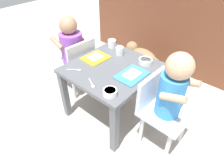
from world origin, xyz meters
TOP-DOWN VIEW (x-y plane):
  - ground_plane at (0.00, 0.00)m, footprint 7.00×7.00m
  - kitchen_cabinet_back at (0.00, 1.07)m, footprint 1.98×0.35m
  - dining_table at (0.00, 0.00)m, footprint 0.55×0.58m
  - seated_child_left at (-0.44, 0.01)m, footprint 0.30×0.30m
  - seated_child_right at (0.44, 0.00)m, footprint 0.29×0.29m
  - dog at (-0.15, 0.63)m, footprint 0.42×0.21m
  - food_tray_left at (-0.17, 0.01)m, footprint 0.16×0.19m
  - food_tray_right at (0.17, 0.01)m, footprint 0.15×0.21m
  - water_cup_left at (-0.20, 0.22)m, footprint 0.06×0.06m
  - water_cup_right at (-0.07, 0.17)m, footprint 0.06×0.06m
  - cereal_bowl_left_side at (0.15, 0.19)m, footprint 0.10×0.10m
  - cereal_bowl_right_side at (0.19, -0.23)m, footprint 0.08×0.08m
  - spoon_by_left_tray at (0.04, -0.23)m, footprint 0.09×0.06m
  - spoon_by_right_tray at (-0.16, -0.19)m, footprint 0.09×0.07m

SIDE VIEW (x-z plane):
  - ground_plane at x=0.00m, z-range 0.00..0.00m
  - dog at x=-0.15m, z-range 0.04..0.34m
  - dining_table at x=0.00m, z-range 0.14..0.58m
  - seated_child_left at x=-0.44m, z-range 0.09..0.77m
  - spoon_by_left_tray at x=0.04m, z-range 0.44..0.44m
  - spoon_by_right_tray at x=-0.16m, z-range 0.44..0.44m
  - food_tray_left at x=-0.17m, z-range 0.44..0.45m
  - food_tray_right at x=0.17m, z-range 0.44..0.45m
  - seated_child_right at x=0.44m, z-range 0.09..0.80m
  - kitchen_cabinet_back at x=0.00m, z-range 0.00..0.90m
  - cereal_bowl_left_side at x=0.15m, z-range 0.44..0.47m
  - cereal_bowl_right_side at x=0.19m, z-range 0.44..0.48m
  - water_cup_right at x=-0.07m, z-range 0.43..0.49m
  - water_cup_left at x=-0.20m, z-range 0.43..0.49m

